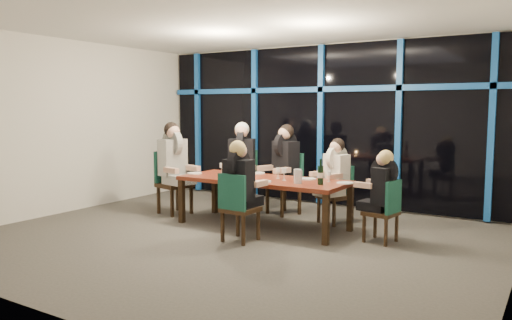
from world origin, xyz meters
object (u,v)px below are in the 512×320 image
at_px(diner_far_right, 335,168).
at_px(chair_far_left, 242,177).
at_px(diner_far_mid, 284,156).
at_px(diner_end_right, 382,182).
at_px(diner_end_left, 174,155).
at_px(wine_bottle, 320,175).
at_px(chair_far_mid, 288,180).
at_px(chair_far_right, 338,191).
at_px(chair_end_left, 171,179).
at_px(dining_table, 263,183).
at_px(chair_end_right, 386,208).
at_px(chair_near_mid, 237,204).
at_px(diner_near_mid, 240,176).
at_px(water_pitcher, 298,176).
at_px(diner_far_left, 241,154).

bearing_deg(diner_far_right, chair_far_left, -159.58).
relative_size(diner_far_mid, diner_end_right, 1.22).
relative_size(diner_end_left, wine_bottle, 2.88).
height_order(chair_far_mid, chair_far_right, chair_far_mid).
bearing_deg(chair_end_left, dining_table, -77.52).
bearing_deg(chair_end_right, diner_end_left, -79.96).
bearing_deg(chair_end_right, chair_near_mid, -50.20).
height_order(diner_near_mid, water_pitcher, diner_near_mid).
relative_size(chair_end_left, diner_far_mid, 1.05).
relative_size(diner_far_left, diner_end_left, 1.00).
bearing_deg(chair_far_left, dining_table, -65.34).
distance_m(chair_far_right, chair_end_right, 1.29).
bearing_deg(diner_far_right, diner_far_left, -156.88).
xyz_separation_m(diner_end_left, water_pitcher, (2.47, -0.19, -0.17)).
bearing_deg(diner_far_mid, chair_end_left, -130.10).
height_order(chair_far_right, chair_end_right, chair_far_right).
distance_m(chair_far_mid, diner_far_mid, 0.42).
height_order(diner_far_mid, diner_far_right, diner_far_mid).
height_order(diner_far_mid, wine_bottle, diner_far_mid).
height_order(chair_end_right, diner_near_mid, diner_near_mid).
relative_size(dining_table, diner_end_left, 2.48).
height_order(diner_end_left, diner_near_mid, diner_end_left).
xyz_separation_m(chair_end_left, water_pitcher, (2.55, -0.21, 0.25)).
bearing_deg(chair_end_right, diner_far_right, -115.37).
distance_m(chair_far_left, diner_far_left, 0.43).
relative_size(chair_far_right, diner_far_mid, 0.90).
relative_size(chair_far_left, chair_far_mid, 1.02).
distance_m(chair_end_left, diner_near_mid, 2.25).
relative_size(chair_end_left, diner_near_mid, 1.17).
bearing_deg(diner_far_left, diner_far_right, -22.26).
bearing_deg(dining_table, water_pitcher, -14.36).
bearing_deg(diner_far_left, diner_far_mid, -7.57).
height_order(chair_far_left, chair_far_mid, chair_far_left).
relative_size(diner_end_left, diner_near_mid, 1.14).
relative_size(chair_far_right, diner_far_right, 1.03).
distance_m(chair_far_right, diner_far_right, 0.37).
bearing_deg(wine_bottle, chair_far_mid, 134.55).
bearing_deg(diner_end_right, chair_end_left, -80.12).
height_order(diner_far_mid, water_pitcher, diner_far_mid).
height_order(diner_far_left, diner_far_mid, diner_far_left).
xyz_separation_m(diner_end_right, wine_bottle, (-0.82, -0.19, 0.06)).
height_order(diner_far_left, water_pitcher, diner_far_left).
bearing_deg(chair_near_mid, dining_table, -77.90).
relative_size(chair_near_mid, diner_near_mid, 1.03).
relative_size(diner_far_right, diner_end_left, 0.85).
xyz_separation_m(diner_far_mid, diner_end_left, (-1.61, -0.96, 0.02)).
bearing_deg(chair_end_left, diner_end_right, -75.52).
xyz_separation_m(diner_far_right, water_pitcher, (-0.16, -0.97, -0.03)).
distance_m(chair_far_mid, water_pitcher, 1.51).
relative_size(chair_end_right, diner_far_left, 0.83).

